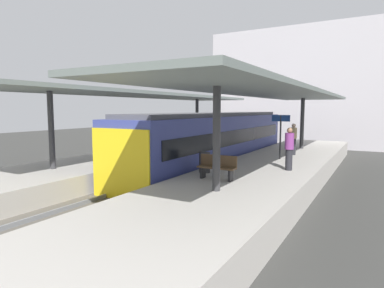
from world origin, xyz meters
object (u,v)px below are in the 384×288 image
commuter_train (216,140)px  passenger_near_bench (289,148)px  platform_bench (217,166)px  passenger_mid_platform (293,139)px  platform_sign (281,127)px  litter_bin (205,162)px

commuter_train → passenger_near_bench: bearing=-34.3°
platform_bench → passenger_mid_platform: bearing=83.4°
platform_sign → litter_bin: (-1.67, -4.97, -1.22)m
commuter_train → passenger_mid_platform: commuter_train is taller
platform_sign → passenger_mid_platform: 2.06m
litter_bin → passenger_mid_platform: (1.88, 6.88, 0.49)m
platform_bench → litter_bin: size_ratio=1.75×
platform_bench → passenger_mid_platform: passenger_mid_platform is taller
commuter_train → passenger_mid_platform: bearing=19.2°
platform_bench → passenger_mid_platform: (0.90, 7.78, 0.43)m
commuter_train → litter_bin: size_ratio=20.08×
platform_bench → litter_bin: 1.33m
litter_bin → passenger_mid_platform: size_ratio=0.47×
commuter_train → platform_bench: (3.11, -6.38, -0.26)m
litter_bin → passenger_near_bench: (2.78, 2.13, 0.51)m
commuter_train → platform_sign: bearing=-7.7°
platform_bench → passenger_near_bench: passenger_near_bench is taller
platform_bench → platform_sign: platform_sign is taller
commuter_train → platform_sign: size_ratio=7.27×
commuter_train → platform_sign: 3.93m
platform_sign → passenger_near_bench: size_ratio=1.26×
platform_bench → passenger_mid_platform: size_ratio=0.82×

